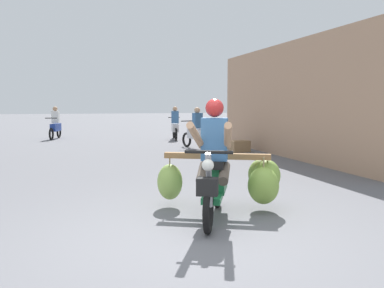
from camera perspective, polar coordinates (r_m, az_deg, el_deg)
ground_plane at (r=4.56m, az=0.19°, el=-13.67°), size 120.00×120.00×0.00m
motorbike_main_loaded at (r=5.57m, az=5.16°, el=-4.29°), size 1.74×1.81×1.58m
motorbike_distant_ahead_left at (r=17.08m, az=-2.43°, el=2.53°), size 0.53×1.61×1.40m
motorbike_distant_ahead_right at (r=18.37m, az=-18.77°, el=2.46°), size 0.62×1.59×1.40m
motorbike_distant_far_ahead at (r=13.54m, az=0.67°, el=1.71°), size 0.67×1.57×1.40m
shopfront_building at (r=12.56m, az=18.86°, el=5.86°), size 3.00×9.22×3.22m
produce_crate at (r=12.78m, az=6.82°, el=-0.32°), size 0.56×0.40×0.36m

